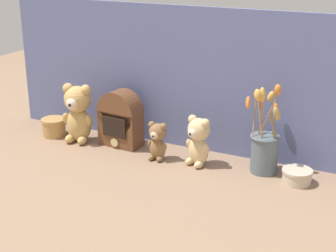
% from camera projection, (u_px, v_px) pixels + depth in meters
% --- Properties ---
extents(ground_plane, '(4.00, 4.00, 0.00)m').
position_uv_depth(ground_plane, '(166.00, 160.00, 2.06)').
color(ground_plane, '#8E7056').
extents(backdrop_wall, '(1.65, 0.02, 0.59)m').
position_uv_depth(backdrop_wall, '(184.00, 79.00, 2.10)').
color(backdrop_wall, slate).
rests_on(backdrop_wall, ground).
extents(teddy_bear_large, '(0.14, 0.13, 0.26)m').
position_uv_depth(teddy_bear_large, '(78.00, 112.00, 2.21)').
color(teddy_bear_large, tan).
rests_on(teddy_bear_large, ground).
extents(teddy_bear_medium, '(0.11, 0.10, 0.20)m').
position_uv_depth(teddy_bear_medium, '(198.00, 140.00, 1.98)').
color(teddy_bear_medium, '#DBBC84').
rests_on(teddy_bear_medium, ground).
extents(teddy_bear_small, '(0.08, 0.08, 0.16)m').
position_uv_depth(teddy_bear_small, '(157.00, 140.00, 2.04)').
color(teddy_bear_small, olive).
rests_on(teddy_bear_small, ground).
extents(flower_vase, '(0.15, 0.14, 0.35)m').
position_uv_depth(flower_vase, '(265.00, 147.00, 1.92)').
color(flower_vase, slate).
rests_on(flower_vase, ground).
extents(vintage_radio, '(0.19, 0.11, 0.24)m').
position_uv_depth(vintage_radio, '(120.00, 119.00, 2.17)').
color(vintage_radio, brown).
rests_on(vintage_radio, ground).
extents(decorative_tin_tall, '(0.11, 0.11, 0.05)m').
position_uv_depth(decorative_tin_tall, '(297.00, 176.00, 1.86)').
color(decorative_tin_tall, beige).
rests_on(decorative_tin_tall, ground).
extents(decorative_tin_short, '(0.11, 0.11, 0.08)m').
position_uv_depth(decorative_tin_short, '(54.00, 127.00, 2.30)').
color(decorative_tin_short, tan).
rests_on(decorative_tin_short, ground).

